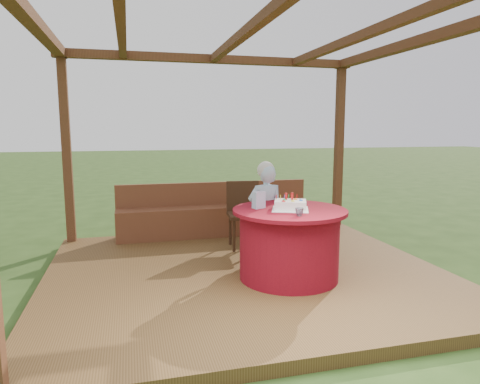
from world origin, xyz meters
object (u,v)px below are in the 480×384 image
at_px(gift_bag, 259,200).
at_px(drinking_glass, 299,212).
at_px(bench, 216,218).
at_px(elderly_woman, 265,211).
at_px(birthday_cake, 290,205).
at_px(table, 289,243).
at_px(chair, 244,210).

xyz_separation_m(gift_bag, drinking_glass, (0.27, -0.50, -0.05)).
height_order(bench, elderly_woman, elderly_woman).
bearing_deg(drinking_glass, birthday_cake, 84.00).
bearing_deg(elderly_woman, gift_bag, -115.32).
distance_m(bench, drinking_glass, 2.56).
bearing_deg(elderly_woman, drinking_glass, -88.84).
height_order(birthday_cake, gift_bag, gift_bag).
xyz_separation_m(table, elderly_woman, (-0.06, 0.66, 0.24)).
distance_m(bench, table, 2.15).
bearing_deg(gift_bag, drinking_glass, -81.36).
bearing_deg(bench, elderly_woman, -77.24).
distance_m(gift_bag, drinking_glass, 0.57).
height_order(chair, birthday_cake, birthday_cake).
xyz_separation_m(bench, drinking_glass, (0.35, -2.47, 0.55)).
bearing_deg(bench, gift_bag, -87.75).
height_order(elderly_woman, birthday_cake, elderly_woman).
height_order(gift_bag, drinking_glass, gift_bag).
bearing_deg(birthday_cake, elderly_woman, 94.65).
xyz_separation_m(elderly_woman, birthday_cake, (0.06, -0.69, 0.20)).
xyz_separation_m(bench, birthday_cake, (0.38, -2.14, 0.56)).
bearing_deg(elderly_woman, table, -84.67).
bearing_deg(bench, table, -79.52).
height_order(chair, elderly_woman, elderly_woman).
relative_size(bench, table, 2.43).
bearing_deg(birthday_cake, table, 80.35).
height_order(table, elderly_woman, elderly_woman).
height_order(table, birthday_cake, birthday_cake).
relative_size(bench, gift_bag, 16.42).
bearing_deg(drinking_glass, elderly_woman, 91.16).
bearing_deg(bench, birthday_cake, -79.81).
bearing_deg(drinking_glass, table, 83.69).
height_order(table, gift_bag, gift_bag).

